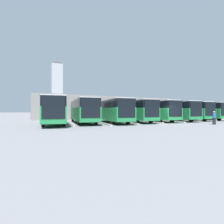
# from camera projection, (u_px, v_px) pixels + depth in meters

# --- Properties ---
(ground_plane) EXTENTS (600.00, 600.00, 0.00)m
(ground_plane) POSITION_uv_depth(u_px,v_px,m) (169.00, 124.00, 23.73)
(ground_plane) COLOR gray
(bus_0) EXTENTS (3.98, 11.86, 3.35)m
(bus_0) POSITION_uv_depth(u_px,v_px,m) (199.00, 111.00, 35.65)
(bus_0) COLOR #238447
(bus_0) RESTS_ON ground_plane
(curb_divider_0) EXTENTS (1.17, 7.01, 0.15)m
(curb_divider_0) POSITION_uv_depth(u_px,v_px,m) (200.00, 120.00, 33.22)
(curb_divider_0) COLOR #B2B2AD
(curb_divider_0) RESTS_ON ground_plane
(bus_1) EXTENTS (3.98, 11.86, 3.35)m
(bus_1) POSITION_uv_depth(u_px,v_px,m) (185.00, 110.00, 33.83)
(bus_1) COLOR #238447
(bus_1) RESTS_ON ground_plane
(curb_divider_1) EXTENTS (1.17, 7.01, 0.15)m
(curb_divider_1) POSITION_uv_depth(u_px,v_px,m) (185.00, 120.00, 31.40)
(curb_divider_1) COLOR #B2B2AD
(curb_divider_1) RESTS_ON ground_plane
(bus_2) EXTENTS (3.98, 11.86, 3.35)m
(bus_2) POSITION_uv_depth(u_px,v_px,m) (172.00, 110.00, 31.53)
(bus_2) COLOR #238447
(bus_2) RESTS_ON ground_plane
(curb_divider_2) EXTENTS (1.17, 7.01, 0.15)m
(curb_divider_2) POSITION_uv_depth(u_px,v_px,m) (170.00, 121.00, 29.10)
(curb_divider_2) COLOR #B2B2AD
(curb_divider_2) RESTS_ON ground_plane
(bus_3) EXTENTS (3.98, 11.86, 3.35)m
(bus_3) POSITION_uv_depth(u_px,v_px,m) (153.00, 110.00, 29.82)
(bus_3) COLOR #238447
(bus_3) RESTS_ON ground_plane
(curb_divider_3) EXTENTS (1.17, 7.01, 0.15)m
(curb_divider_3) POSITION_uv_depth(u_px,v_px,m) (150.00, 122.00, 27.39)
(curb_divider_3) COLOR #B2B2AD
(curb_divider_3) RESTS_ON ground_plane
(bus_4) EXTENTS (3.98, 11.86, 3.35)m
(bus_4) POSITION_uv_depth(u_px,v_px,m) (133.00, 110.00, 28.04)
(bus_4) COLOR #238447
(bus_4) RESTS_ON ground_plane
(curb_divider_4) EXTENTS (1.17, 7.01, 0.15)m
(curb_divider_4) POSITION_uv_depth(u_px,v_px,m) (128.00, 122.00, 25.61)
(curb_divider_4) COLOR #B2B2AD
(curb_divider_4) RESTS_ON ground_plane
(bus_5) EXTENTS (3.98, 11.86, 3.35)m
(bus_5) POSITION_uv_depth(u_px,v_px,m) (111.00, 110.00, 25.83)
(bus_5) COLOR #238447
(bus_5) RESTS_ON ground_plane
(curb_divider_5) EXTENTS (1.17, 7.01, 0.15)m
(curb_divider_5) POSITION_uv_depth(u_px,v_px,m) (103.00, 123.00, 23.40)
(curb_divider_5) COLOR #B2B2AD
(curb_divider_5) RESTS_ON ground_plane
(bus_6) EXTENTS (3.98, 11.86, 3.35)m
(bus_6) POSITION_uv_depth(u_px,v_px,m) (83.00, 110.00, 24.90)
(bus_6) COLOR #238447
(bus_6) RESTS_ON ground_plane
(curb_divider_6) EXTENTS (1.17, 7.01, 0.15)m
(curb_divider_6) POSITION_uv_depth(u_px,v_px,m) (71.00, 124.00, 22.47)
(curb_divider_6) COLOR #B2B2AD
(curb_divider_6) RESTS_ON ground_plane
(bus_7) EXTENTS (3.98, 11.86, 3.35)m
(bus_7) POSITION_uv_depth(u_px,v_px,m) (54.00, 110.00, 22.23)
(bus_7) COLOR #238447
(bus_7) RESTS_ON ground_plane
(pedestrian) EXTENTS (0.53, 0.53, 1.72)m
(pedestrian) POSITION_uv_depth(u_px,v_px,m) (214.00, 117.00, 22.33)
(pedestrian) COLOR black
(pedestrian) RESTS_ON ground_plane
(station_building) EXTENTS (33.54, 12.16, 5.13)m
(station_building) POSITION_uv_depth(u_px,v_px,m) (105.00, 108.00, 43.37)
(station_building) COLOR gray
(station_building) RESTS_ON ground_plane
(office_tower) EXTENTS (14.68, 14.68, 70.83)m
(office_tower) POSITION_uv_depth(u_px,v_px,m) (57.00, 88.00, 248.26)
(office_tower) COLOR #ADB2B7
(office_tower) RESTS_ON ground_plane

